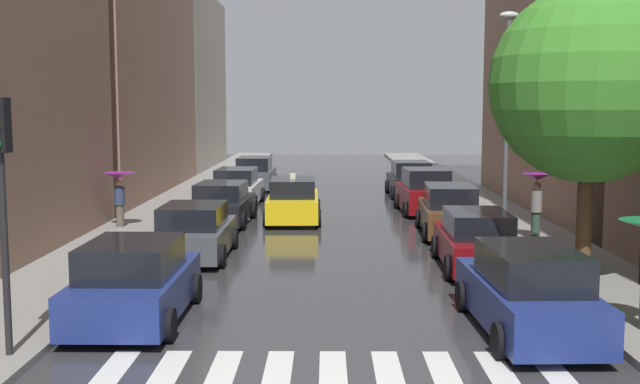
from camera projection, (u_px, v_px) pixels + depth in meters
name	position (u px, v px, depth m)	size (l,w,h in m)	color
ground_plane	(329.00, 207.00, 33.04)	(28.00, 72.00, 0.04)	#333335
sidewalk_left	(178.00, 205.00, 33.09)	(3.00, 72.00, 0.15)	gray
sidewalk_right	(481.00, 205.00, 32.98)	(3.00, 72.00, 0.15)	gray
crosswalk_stripes	(333.00, 373.00, 12.45)	(7.65, 2.20, 0.01)	silver
building_left_mid	(103.00, 66.00, 37.32)	(6.00, 16.98, 12.47)	#8C6B56
building_left_far	(169.00, 82.00, 52.97)	(6.00, 13.93, 11.87)	#9E9384
parked_car_left_nearest	(134.00, 283.00, 15.39)	(2.15, 4.31, 1.66)	navy
parked_car_left_second	(194.00, 233.00, 21.83)	(2.12, 4.25, 1.55)	#474C51
parked_car_left_third	(222.00, 204.00, 28.15)	(2.23, 4.39, 1.55)	black
parked_car_left_fourth	(237.00, 188.00, 33.32)	(2.13, 4.46, 1.64)	silver
parked_car_left_fifth	(255.00, 174.00, 39.88)	(2.12, 4.62, 1.70)	#474C51
parked_car_right_nearest	(528.00, 293.00, 14.58)	(2.13, 4.76, 1.68)	navy
parked_car_right_second	(476.00, 242.00, 20.35)	(2.07, 4.40, 1.57)	maroon
parked_car_right_third	(449.00, 212.00, 25.69)	(2.14, 4.55, 1.71)	brown
parked_car_right_fourth	(425.00, 192.00, 31.05)	(2.24, 4.20, 1.82)	maroon
parked_car_right_fifth	(410.00, 180.00, 36.77)	(2.20, 4.19, 1.70)	black
taxi_midroad	(293.00, 201.00, 28.90)	(2.15, 4.73, 1.81)	yellow
pedestrian_foreground	(537.00, 192.00, 24.02)	(0.96, 0.96, 2.07)	#38513D
pedestrian_near_tree	(119.00, 186.00, 26.52)	(1.09, 1.09, 1.89)	brown
street_tree_right	(589.00, 84.00, 17.89)	(4.64, 4.64, 7.00)	#513823
traffic_light_left_corner	(1.00, 169.00, 12.58)	(0.30, 0.42, 4.30)	black
lamp_post_right	(507.00, 109.00, 24.13)	(0.60, 0.28, 7.08)	#595B60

